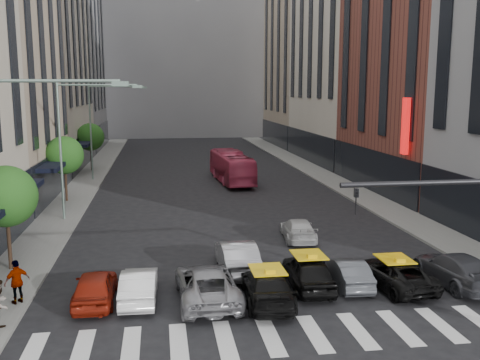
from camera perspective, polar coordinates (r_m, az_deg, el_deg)
name	(u,v)px	position (r m, az deg, el deg)	size (l,w,h in m)	color
ground	(310,355)	(18.47, 7.46, -18.04)	(160.00, 160.00, 0.00)	black
sidewalk_left	(78,192)	(46.96, -16.85, -1.20)	(3.00, 96.00, 0.15)	slate
sidewalk_right	(341,184)	(49.21, 10.69, -0.47)	(3.00, 96.00, 0.15)	slate
building_left_c	(38,0)	(63.61, -20.72, 17.56)	(8.00, 20.00, 36.00)	beige
building_left_d	(69,44)	(81.87, -17.80, 13.68)	(8.00, 18.00, 30.00)	gray
building_right_b	(422,35)	(48.09, 18.81, 14.43)	(8.00, 18.00, 26.00)	brown
building_right_d	(301,53)	(83.73, 6.55, 13.28)	(8.00, 18.00, 28.00)	tan
building_far	(182,37)	(101.24, -6.18, 14.91)	(30.00, 10.00, 36.00)	gray
tree_near	(6,196)	(27.09, -23.71, -1.62)	(2.88, 2.88, 4.95)	black
tree_mid	(64,155)	(42.57, -18.23, 2.52)	(2.88, 2.88, 4.95)	black
tree_far	(90,137)	(58.33, -15.68, 4.44)	(2.88, 2.88, 4.95)	black
streetlamp_near	(6,166)	(20.57, -23.66, 1.42)	(5.38, 0.25, 9.00)	gray
streetlamp_mid	(75,131)	(36.18, -17.21, 4.99)	(5.38, 0.25, 9.00)	gray
streetlamp_far	(101,118)	(52.03, -14.65, 6.39)	(5.38, 0.25, 9.00)	gray
liberty_sign	(406,126)	(39.74, 17.24, 5.51)	(0.30, 0.70, 4.00)	red
car_red	(95,287)	(22.79, -15.21, -10.93)	(1.61, 4.00, 1.36)	maroon
car_white_front	(139,285)	(22.64, -10.72, -10.96)	(1.40, 4.00, 1.32)	white
car_silver	(207,284)	(22.25, -3.54, -11.01)	(2.39, 5.18, 1.44)	gray
taxi_left	(267,286)	(22.08, 2.93, -11.26)	(1.92, 4.72, 1.37)	black
taxi_center	(308,272)	(23.74, 7.29, -9.67)	(1.75, 4.34, 1.48)	black
car_grey_mid	(347,272)	(24.29, 11.39, -9.63)	(1.31, 3.76, 1.24)	#46494F
taxi_right	(394,273)	(24.62, 16.10, -9.54)	(2.10, 4.55, 1.26)	black
car_grey_curb	(455,269)	(25.78, 21.99, -8.79)	(2.01, 4.93, 1.43)	#393A3F
car_row2_left	(237,256)	(25.51, -0.35, -8.14)	(1.63, 4.69, 1.54)	#AFAFB5
car_row2_right	(298,229)	(31.03, 6.22, -5.26)	(1.72, 4.24, 1.23)	#BABABA
bus	(232,167)	(49.84, -0.91, 1.40)	(2.40, 10.26, 2.86)	#C1395A
pedestrian_far	(17,282)	(23.29, -22.69, -9.97)	(1.04, 0.43, 1.78)	gray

